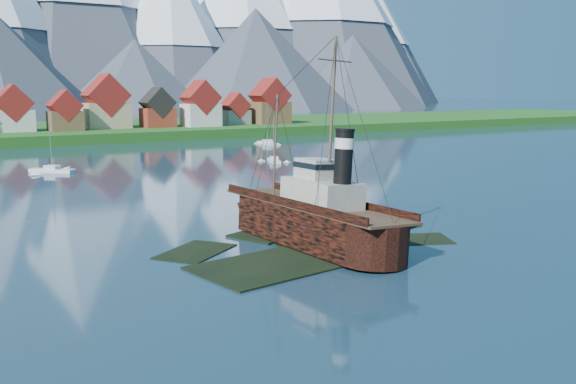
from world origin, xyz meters
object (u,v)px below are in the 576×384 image
sailboat_c (52,171)px  sailboat_e (267,144)px  sailboat_d (274,161)px  tugboat_wreck (304,216)px

sailboat_c → sailboat_e: 71.81m
sailboat_d → tugboat_wreck: bearing=-97.2°
sailboat_e → tugboat_wreck: bearing=-108.2°
sailboat_c → sailboat_d: sailboat_c is taller
sailboat_d → sailboat_e: (20.57, 38.36, 0.02)m
tugboat_wreck → sailboat_c: size_ratio=2.45×
sailboat_c → sailboat_e: (64.81, 30.92, 0.00)m
tugboat_wreck → sailboat_d: size_ratio=2.72×
sailboat_d → sailboat_e: bearing=82.8°
sailboat_e → sailboat_c: bearing=-144.5°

